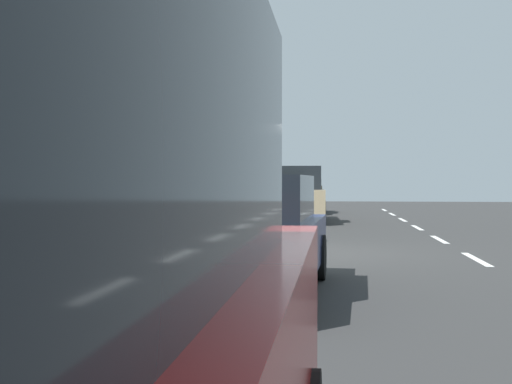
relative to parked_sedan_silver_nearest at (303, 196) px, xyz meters
The scene contains 14 objects.
ground 16.50m from the parked_sedan_silver_nearest, 91.99° to the left, with size 67.64×67.64×0.00m, color #313131.
sidewalk 16.80m from the parked_sedan_silver_nearest, 79.01° to the left, with size 4.34×42.28×0.14m, color #B0B096.
curb_edge 16.52m from the parked_sedan_silver_nearest, 86.70° to the left, with size 0.16×42.28×0.14m, color gray.
lane_stripe_centre 15.83m from the parked_sedan_silver_nearest, 104.14° to the left, with size 0.14×40.00×0.01m.
lane_stripe_bike_edge 16.50m from the parked_sedan_silver_nearest, 91.81° to the left, with size 0.12×42.28×0.01m, color white.
building_facade 17.45m from the parked_sedan_silver_nearest, 71.16° to the left, with size 0.50×42.28×4.01m, color slate.
parked_sedan_silver_nearest is the anchor object (origin of this frame).
parked_pickup_tan_second 6.16m from the parked_sedan_silver_nearest, 89.78° to the left, with size 2.17×5.37×1.95m.
parked_sedan_dark_blue_mid 21.65m from the parked_sedan_silver_nearest, 90.32° to the left, with size 2.01×4.48×1.52m.
bicycle_at_curb 16.13m from the parked_sedan_silver_nearest, 88.28° to the left, with size 1.76×0.46×0.78m.
cyclist_with_backpack 15.68m from the parked_sedan_silver_nearest, 87.40° to the left, with size 0.44×0.62×1.67m.
street_tree_near_cyclist 10.57m from the parked_sedan_silver_nearest, 77.62° to the left, with size 2.49×2.49×4.24m.
street_tree_mid_block 16.62m from the parked_sedan_silver_nearest, 82.23° to the left, with size 2.39×2.39×4.68m.
fire_hydrant 22.14m from the parked_sedan_silver_nearest, 86.43° to the left, with size 0.22×0.22×0.84m.
Camera 1 is at (-0.59, 13.75, 1.45)m, focal length 47.35 mm.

